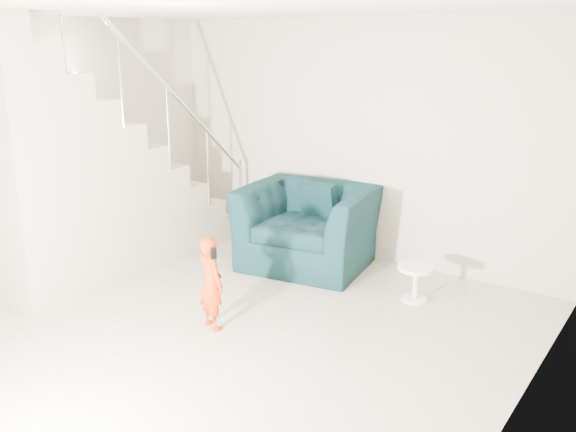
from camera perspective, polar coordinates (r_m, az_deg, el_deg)
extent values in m
plane|color=gray|center=(5.31, -9.00, -11.58)|extent=(5.50, 5.50, 0.00)
plane|color=silver|center=(4.71, -10.51, 18.92)|extent=(5.50, 5.50, 0.00)
plane|color=#BEAF9B|center=(7.01, 6.34, 7.02)|extent=(5.00, 0.00, 5.00)
plane|color=#BEAF9B|center=(6.80, -24.96, 5.33)|extent=(0.00, 5.50, 5.50)
plane|color=#BEAF9B|center=(3.60, 20.04, -2.69)|extent=(0.00, 5.50, 5.50)
imported|color=black|center=(6.81, 1.94, -0.97)|extent=(1.56, 1.41, 0.90)
imported|color=#A92105|center=(5.36, -7.22, -6.25)|extent=(0.35, 0.29, 0.84)
cylinder|color=white|center=(6.02, 11.92, -4.77)|extent=(0.36, 0.36, 0.04)
cylinder|color=white|center=(6.08, 11.82, -6.34)|extent=(0.05, 0.05, 0.32)
cylinder|color=white|center=(6.14, 11.74, -7.61)|extent=(0.25, 0.25, 0.03)
cube|color=#ADA089|center=(8.12, -7.76, -0.57)|extent=(1.00, 0.30, 0.27)
cube|color=#ADA089|center=(7.88, -9.27, -0.14)|extent=(1.00, 0.30, 0.54)
cube|color=#ADA089|center=(7.64, -10.88, 0.31)|extent=(1.00, 0.30, 0.81)
cube|color=#ADA089|center=(7.41, -12.59, 0.80)|extent=(1.00, 0.30, 1.08)
cube|color=#ADA089|center=(7.18, -14.41, 1.31)|extent=(1.00, 0.30, 1.35)
cube|color=#ADA089|center=(6.97, -16.35, 1.86)|extent=(1.00, 0.30, 1.62)
cube|color=#ADA089|center=(6.76, -18.40, 2.44)|extent=(1.00, 0.30, 1.89)
cube|color=#ADA089|center=(6.56, -20.59, 3.05)|extent=(1.00, 0.30, 2.16)
cube|color=#ADA089|center=(6.38, -22.91, 3.69)|extent=(1.00, 0.30, 2.43)
cube|color=#ADA089|center=(6.20, -25.37, 4.36)|extent=(1.00, 0.30, 2.70)
cylinder|color=silver|center=(6.49, -13.45, 13.94)|extent=(0.04, 3.03, 2.73)
cylinder|color=silver|center=(7.82, -4.42, 1.64)|extent=(0.04, 0.04, 1.00)
cube|color=black|center=(6.94, 2.84, 1.44)|extent=(0.45, 0.21, 0.44)
cube|color=black|center=(7.08, -1.82, 0.68)|extent=(0.05, 0.53, 0.59)
cube|color=black|center=(5.16, -6.98, -3.48)|extent=(0.03, 0.05, 0.10)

